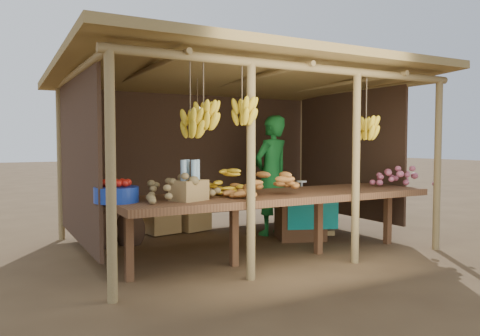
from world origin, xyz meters
TOP-DOWN VIEW (x-y plane):
  - ground at (0.00, 0.00)m, footprint 60.00×60.00m
  - stall_structure at (-0.04, -0.11)m, footprint 4.70×3.50m
  - counter at (0.00, -0.95)m, footprint 3.90×1.05m
  - potato_heap at (-1.21, -0.98)m, footprint 0.99×0.70m
  - sweet_potato_heap at (-0.28, -1.11)m, footprint 0.94×0.62m
  - onion_heap at (1.90, -1.05)m, footprint 1.05×0.85m
  - banana_pile at (-0.63, -0.80)m, footprint 0.67×0.54m
  - tomato_basin at (-1.90, -0.88)m, footprint 0.44×0.44m
  - bottle_box at (-1.21, -1.10)m, footprint 0.41×0.37m
  - vendor at (0.75, 0.38)m, footprint 0.75×0.59m
  - tarp_crate at (0.95, -0.09)m, footprint 0.90×0.85m
  - carton_stack at (-0.36, 1.20)m, footprint 1.05×0.47m
  - burlap_sacks at (-1.51, 0.73)m, footprint 0.78×0.41m

SIDE VIEW (x-z plane):
  - ground at x=0.00m, z-range 0.00..0.00m
  - burlap_sacks at x=-1.51m, z-range -0.04..0.52m
  - carton_stack at x=-0.36m, z-range -0.04..0.70m
  - tarp_crate at x=0.95m, z-range -0.08..0.79m
  - counter at x=0.00m, z-range 0.34..1.14m
  - tomato_basin at x=-1.90m, z-range 0.78..1.01m
  - vendor at x=0.75m, z-range 0.00..1.80m
  - bottle_box at x=-1.21m, z-range 0.75..1.17m
  - banana_pile at x=-0.63m, z-range 0.80..1.15m
  - sweet_potato_heap at x=-0.28m, z-range 0.80..1.15m
  - onion_heap at x=1.90m, z-range 0.80..1.16m
  - potato_heap at x=-1.21m, z-range 0.80..1.16m
  - stall_structure at x=-0.04m, z-range 0.69..3.12m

